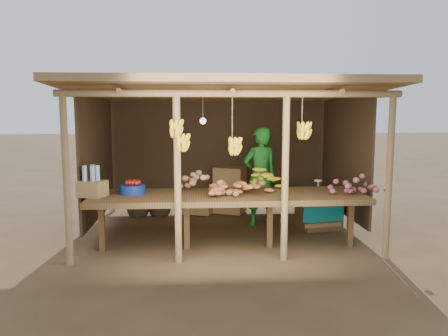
{
  "coord_description": "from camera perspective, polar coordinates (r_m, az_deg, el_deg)",
  "views": [
    {
      "loc": [
        -0.48,
        -7.06,
        2.0
      ],
      "look_at": [
        0.0,
        0.0,
        1.05
      ],
      "focal_mm": 35.0,
      "sensor_mm": 36.0,
      "label": 1
    }
  ],
  "objects": [
    {
      "name": "tomato_basin",
      "position": [
        6.42,
        -11.88,
        -2.58
      ],
      "size": [
        0.37,
        0.37,
        0.19
      ],
      "rotation": [
        0.0,
        0.0,
        -0.34
      ],
      "color": "navy",
      "rests_on": "counter"
    },
    {
      "name": "sweet_potato_heap",
      "position": [
        6.08,
        2.52,
        -2.02
      ],
      "size": [
        1.09,
        0.8,
        0.36
      ],
      "primitive_type": null,
      "rotation": [
        0.0,
        0.0,
        0.24
      ],
      "color": "#BD6E30",
      "rests_on": "counter"
    },
    {
      "name": "vendor",
      "position": [
        7.55,
        4.76,
        -1.1
      ],
      "size": [
        0.72,
        0.58,
        1.71
      ],
      "primitive_type": "imported",
      "rotation": [
        0.0,
        0.0,
        3.46
      ],
      "color": "#1A7821",
      "rests_on": "ground"
    },
    {
      "name": "burlap_sacks",
      "position": [
        8.4,
        -9.79,
        -4.42
      ],
      "size": [
        0.85,
        0.45,
        0.6
      ],
      "color": "#41301E",
      "rests_on": "ground"
    },
    {
      "name": "tarp_crate",
      "position": [
        7.59,
        12.25,
        -5.08
      ],
      "size": [
        0.81,
        0.73,
        0.85
      ],
      "color": "brown",
      "rests_on": "ground"
    },
    {
      "name": "onion_heap",
      "position": [
        6.59,
        17.21,
        -1.61
      ],
      "size": [
        0.97,
        0.73,
        0.36
      ],
      "primitive_type": null,
      "rotation": [
        0.0,
        0.0,
        -0.29
      ],
      "color": "#AD545A",
      "rests_on": "counter"
    },
    {
      "name": "counter",
      "position": [
        6.26,
        0.59,
        -3.98
      ],
      "size": [
        3.9,
        1.05,
        0.8
      ],
      "color": "brown",
      "rests_on": "ground"
    },
    {
      "name": "banana_pile",
      "position": [
        6.65,
        5.12,
        -1.26
      ],
      "size": [
        0.59,
        0.37,
        0.35
      ],
      "primitive_type": null,
      "rotation": [
        0.0,
        0.0,
        -0.05
      ],
      "color": "yellow",
      "rests_on": "counter"
    },
    {
      "name": "ground",
      "position": [
        7.36,
        0.0,
        -8.13
      ],
      "size": [
        60.0,
        60.0,
        0.0
      ],
      "primitive_type": "plane",
      "color": "brown",
      "rests_on": "ground"
    },
    {
      "name": "bottle_box",
      "position": [
        6.32,
        -16.83,
        -2.07
      ],
      "size": [
        0.43,
        0.38,
        0.44
      ],
      "color": "#9F7A47",
      "rests_on": "counter"
    },
    {
      "name": "stall_structure",
      "position": [
        7.08,
        0.08,
        6.96
      ],
      "size": [
        4.7,
        3.5,
        2.43
      ],
      "color": "#95754D",
      "rests_on": "ground"
    },
    {
      "name": "potato_heap",
      "position": [
        6.23,
        -2.81,
        -1.76
      ],
      "size": [
        1.02,
        0.67,
        0.37
      ],
      "primitive_type": null,
      "rotation": [
        0.0,
        0.0,
        -0.09
      ],
      "color": "#956E4D",
      "rests_on": "counter"
    },
    {
      "name": "carton_stack",
      "position": [
        8.43,
        -0.59,
        -3.37
      ],
      "size": [
        1.28,
        0.6,
        0.88
      ],
      "color": "#9F7A47",
      "rests_on": "ground"
    }
  ]
}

